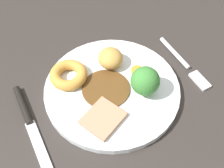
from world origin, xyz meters
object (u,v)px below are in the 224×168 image
object	(u,v)px
dinner_plate	(112,89)
knife	(29,120)
meat_slice_main	(103,118)
carrot_coin_front	(137,71)
broccoli_floret	(145,81)
roast_potato_left	(110,58)
fork	(184,64)
yorkshire_pudding	(69,75)

from	to	relation	value
dinner_plate	knife	world-z (taller)	dinner_plate
meat_slice_main	carrot_coin_front	world-z (taller)	meat_slice_main
knife	dinner_plate	bearing A→B (deg)	86.28
dinner_plate	meat_slice_main	distance (cm)	7.11
carrot_coin_front	dinner_plate	bearing A→B (deg)	13.38
meat_slice_main	dinner_plate	bearing A→B (deg)	-126.71
dinner_plate	broccoli_floret	xyz separation A→B (cm)	(-4.89, 3.23, 3.81)
roast_potato_left	carrot_coin_front	distance (cm)	5.71
dinner_plate	knife	distance (cm)	15.87
carrot_coin_front	knife	bearing A→B (deg)	3.40
meat_slice_main	broccoli_floret	world-z (taller)	broccoli_floret
dinner_plate	meat_slice_main	size ratio (longest dim) A/B	3.86
broccoli_floret	knife	bearing A→B (deg)	-9.18
roast_potato_left	broccoli_floret	bearing A→B (deg)	108.69
carrot_coin_front	broccoli_floret	world-z (taller)	broccoli_floret
carrot_coin_front	broccoli_floret	bearing A→B (deg)	76.83
fork	roast_potato_left	bearing A→B (deg)	-114.54
roast_potato_left	broccoli_floret	xyz separation A→B (cm)	(-2.87, 8.48, 1.31)
fork	yorkshire_pudding	bearing A→B (deg)	-107.35
roast_potato_left	carrot_coin_front	size ratio (longest dim) A/B	2.06
yorkshire_pudding	broccoli_floret	bearing A→B (deg)	143.42
fork	knife	size ratio (longest dim) A/B	0.83
yorkshire_pudding	carrot_coin_front	world-z (taller)	yorkshire_pudding
carrot_coin_front	knife	xyz separation A→B (cm)	(21.85, 1.30, -1.24)
carrot_coin_front	broccoli_floret	xyz separation A→B (cm)	(1.09, 4.65, 2.82)
meat_slice_main	broccoli_floret	distance (cm)	9.78
broccoli_floret	fork	xyz separation A→B (cm)	(-11.25, -3.36, -4.13)
meat_slice_main	roast_potato_left	xyz separation A→B (cm)	(-6.22, -10.88, 1.40)
meat_slice_main	yorkshire_pudding	world-z (taller)	yorkshire_pudding
dinner_plate	broccoli_floret	distance (cm)	6.99
dinner_plate	carrot_coin_front	bearing A→B (deg)	-166.62
knife	yorkshire_pudding	bearing A→B (deg)	115.62
roast_potato_left	knife	distance (cm)	18.81
broccoli_floret	yorkshire_pudding	bearing A→B (deg)	-36.58
roast_potato_left	knife	size ratio (longest dim) A/B	0.27
meat_slice_main	knife	distance (cm)	13.08
dinner_plate	yorkshire_pudding	size ratio (longest dim) A/B	3.56
roast_potato_left	yorkshire_pudding	bearing A→B (deg)	-0.07
dinner_plate	carrot_coin_front	distance (cm)	6.23
yorkshire_pudding	knife	size ratio (longest dim) A/B	0.38
meat_slice_main	broccoli_floret	bearing A→B (deg)	-165.21
meat_slice_main	roast_potato_left	bearing A→B (deg)	-119.74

